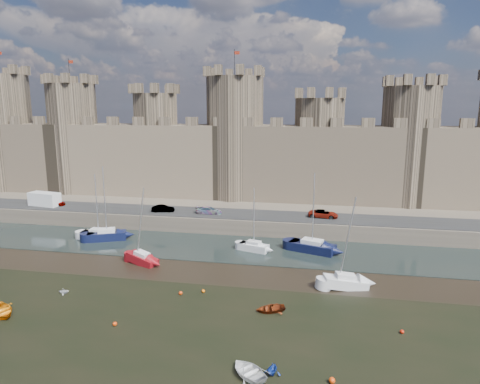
{
  "coord_description": "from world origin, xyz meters",
  "views": [
    {
      "loc": [
        18.28,
        -33.36,
        20.1
      ],
      "look_at": [
        7.93,
        22.0,
        8.75
      ],
      "focal_mm": 32.0,
      "sensor_mm": 36.0,
      "label": 1
    }
  ],
  "objects_px": {
    "sailboat_4": "(142,258)",
    "car_3": "(323,214)",
    "sailboat_2": "(254,246)",
    "dinghy_0": "(1,312)",
    "sailboat_1": "(107,235)",
    "sailboat_3": "(312,246)",
    "van": "(45,199)",
    "car_1": "(163,209)",
    "car_2": "(209,210)",
    "car_0": "(55,202)",
    "sailboat_0": "(99,234)",
    "sailboat_5": "(345,282)"
  },
  "relations": [
    {
      "from": "car_0",
      "to": "sailboat_1",
      "type": "xyz_separation_m",
      "value": [
        15.01,
        -9.8,
        -2.25
      ]
    },
    {
      "from": "car_3",
      "to": "sailboat_4",
      "type": "distance_m",
      "value": 29.55
    },
    {
      "from": "sailboat_0",
      "to": "car_0",
      "type": "bearing_deg",
      "value": 142.02
    },
    {
      "from": "car_3",
      "to": "car_2",
      "type": "bearing_deg",
      "value": 98.74
    },
    {
      "from": "van",
      "to": "car_2",
      "type": "bearing_deg",
      "value": 9.22
    },
    {
      "from": "sailboat_4",
      "to": "dinghy_0",
      "type": "height_order",
      "value": "sailboat_4"
    },
    {
      "from": "car_2",
      "to": "dinghy_0",
      "type": "xyz_separation_m",
      "value": [
        -12.29,
        -33.09,
        -2.71
      ]
    },
    {
      "from": "sailboat_3",
      "to": "van",
      "type": "bearing_deg",
      "value": -171.06
    },
    {
      "from": "car_2",
      "to": "car_3",
      "type": "distance_m",
      "value": 18.68
    },
    {
      "from": "car_3",
      "to": "sailboat_1",
      "type": "relative_size",
      "value": 0.42
    },
    {
      "from": "car_1",
      "to": "sailboat_4",
      "type": "bearing_deg",
      "value": -180.0
    },
    {
      "from": "car_3",
      "to": "sailboat_1",
      "type": "height_order",
      "value": "sailboat_1"
    },
    {
      "from": "car_1",
      "to": "car_3",
      "type": "height_order",
      "value": "car_3"
    },
    {
      "from": "sailboat_4",
      "to": "dinghy_0",
      "type": "bearing_deg",
      "value": -94.77
    },
    {
      "from": "sailboat_1",
      "to": "sailboat_5",
      "type": "distance_m",
      "value": 36.5
    },
    {
      "from": "sailboat_5",
      "to": "car_0",
      "type": "bearing_deg",
      "value": 143.63
    },
    {
      "from": "sailboat_1",
      "to": "car_3",
      "type": "bearing_deg",
      "value": -6.14
    },
    {
      "from": "car_1",
      "to": "sailboat_1",
      "type": "relative_size",
      "value": 0.33
    },
    {
      "from": "car_2",
      "to": "sailboat_5",
      "type": "xyz_separation_m",
      "value": [
        21.09,
        -20.27,
        -2.36
      ]
    },
    {
      "from": "car_3",
      "to": "sailboat_3",
      "type": "relative_size",
      "value": 0.42
    },
    {
      "from": "van",
      "to": "sailboat_0",
      "type": "xyz_separation_m",
      "value": [
        15.12,
        -8.9,
        -2.94
      ]
    },
    {
      "from": "car_2",
      "to": "van",
      "type": "bearing_deg",
      "value": 86.26
    },
    {
      "from": "dinghy_0",
      "to": "car_0",
      "type": "bearing_deg",
      "value": 61.09
    },
    {
      "from": "van",
      "to": "dinghy_0",
      "type": "distance_m",
      "value": 37.98
    },
    {
      "from": "sailboat_1",
      "to": "sailboat_4",
      "type": "relative_size",
      "value": 1.12
    },
    {
      "from": "sailboat_0",
      "to": "dinghy_0",
      "type": "distance_m",
      "value": 24.53
    },
    {
      "from": "car_0",
      "to": "sailboat_2",
      "type": "height_order",
      "value": "sailboat_2"
    },
    {
      "from": "sailboat_3",
      "to": "dinghy_0",
      "type": "height_order",
      "value": "sailboat_3"
    },
    {
      "from": "car_3",
      "to": "van",
      "type": "xyz_separation_m",
      "value": [
        -49.01,
        -0.77,
        0.57
      ]
    },
    {
      "from": "car_0",
      "to": "car_3",
      "type": "xyz_separation_m",
      "value": [
        47.33,
        0.25,
        0.04
      ]
    },
    {
      "from": "dinghy_0",
      "to": "sailboat_1",
      "type": "bearing_deg",
      "value": 38.49
    },
    {
      "from": "van",
      "to": "sailboat_1",
      "type": "bearing_deg",
      "value": -19.57
    },
    {
      "from": "car_1",
      "to": "car_0",
      "type": "bearing_deg",
      "value": 75.83
    },
    {
      "from": "car_2",
      "to": "car_0",
      "type": "bearing_deg",
      "value": 85.2
    },
    {
      "from": "sailboat_1",
      "to": "dinghy_0",
      "type": "distance_m",
      "value": 24.01
    },
    {
      "from": "sailboat_0",
      "to": "sailboat_4",
      "type": "distance_m",
      "value": 13.86
    },
    {
      "from": "sailboat_1",
      "to": "sailboat_2",
      "type": "height_order",
      "value": "sailboat_1"
    },
    {
      "from": "car_1",
      "to": "sailboat_4",
      "type": "height_order",
      "value": "sailboat_4"
    },
    {
      "from": "car_1",
      "to": "sailboat_2",
      "type": "xyz_separation_m",
      "value": [
        16.99,
        -9.65,
        -2.37
      ]
    },
    {
      "from": "car_3",
      "to": "sailboat_3",
      "type": "bearing_deg",
      "value": 177.09
    },
    {
      "from": "sailboat_4",
      "to": "sailboat_2",
      "type": "bearing_deg",
      "value": 50.92
    },
    {
      "from": "car_1",
      "to": "car_2",
      "type": "xyz_separation_m",
      "value": [
        7.92,
        0.26,
        -0.01
      ]
    },
    {
      "from": "sailboat_3",
      "to": "dinghy_0",
      "type": "distance_m",
      "value": 38.2
    },
    {
      "from": "van",
      "to": "sailboat_2",
      "type": "xyz_separation_m",
      "value": [
        39.42,
        -10.07,
        -2.98
      ]
    },
    {
      "from": "car_2",
      "to": "sailboat_2",
      "type": "xyz_separation_m",
      "value": [
        9.07,
        -9.91,
        -2.36
      ]
    },
    {
      "from": "sailboat_4",
      "to": "sailboat_1",
      "type": "bearing_deg",
      "value": 160.14
    },
    {
      "from": "car_3",
      "to": "car_1",
      "type": "bearing_deg",
      "value": 98.46
    },
    {
      "from": "sailboat_3",
      "to": "sailboat_4",
      "type": "xyz_separation_m",
      "value": [
        -21.56,
        -8.63,
        -0.1
      ]
    },
    {
      "from": "sailboat_4",
      "to": "car_3",
      "type": "bearing_deg",
      "value": 60.34
    },
    {
      "from": "dinghy_0",
      "to": "car_2",
      "type": "bearing_deg",
      "value": 14.84
    }
  ]
}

